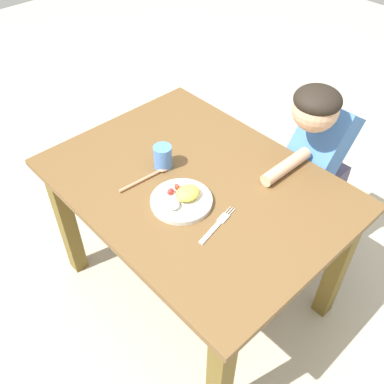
{
  "coord_description": "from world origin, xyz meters",
  "views": [
    {
      "loc": [
        0.88,
        -0.83,
        1.79
      ],
      "look_at": [
        0.05,
        -0.06,
        0.71
      ],
      "focal_mm": 40.39,
      "sensor_mm": 36.0,
      "label": 1
    }
  ],
  "objects_px": {
    "fork": "(216,226)",
    "person": "(314,170)",
    "plate": "(182,199)",
    "spoon": "(153,174)",
    "drinking_cup": "(163,157)"
  },
  "relations": [
    {
      "from": "fork",
      "to": "person",
      "type": "height_order",
      "value": "person"
    },
    {
      "from": "plate",
      "to": "spoon",
      "type": "relative_size",
      "value": 0.96
    },
    {
      "from": "plate",
      "to": "person",
      "type": "height_order",
      "value": "person"
    },
    {
      "from": "fork",
      "to": "spoon",
      "type": "distance_m",
      "value": 0.35
    },
    {
      "from": "plate",
      "to": "fork",
      "type": "bearing_deg",
      "value": 3.34
    },
    {
      "from": "fork",
      "to": "spoon",
      "type": "height_order",
      "value": "spoon"
    },
    {
      "from": "fork",
      "to": "person",
      "type": "xyz_separation_m",
      "value": [
        -0.02,
        0.63,
        -0.14
      ]
    },
    {
      "from": "plate",
      "to": "spoon",
      "type": "xyz_separation_m",
      "value": [
        -0.18,
        0.01,
        -0.01
      ]
    },
    {
      "from": "spoon",
      "to": "plate",
      "type": "bearing_deg",
      "value": -90.34
    },
    {
      "from": "plate",
      "to": "fork",
      "type": "height_order",
      "value": "plate"
    },
    {
      "from": "spoon",
      "to": "person",
      "type": "xyz_separation_m",
      "value": [
        0.33,
        0.63,
        -0.14
      ]
    },
    {
      "from": "fork",
      "to": "plate",
      "type": "bearing_deg",
      "value": 81.6
    },
    {
      "from": "spoon",
      "to": "drinking_cup",
      "type": "height_order",
      "value": "drinking_cup"
    },
    {
      "from": "drinking_cup",
      "to": "spoon",
      "type": "bearing_deg",
      "value": -76.84
    },
    {
      "from": "fork",
      "to": "person",
      "type": "distance_m",
      "value": 0.65
    }
  ]
}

